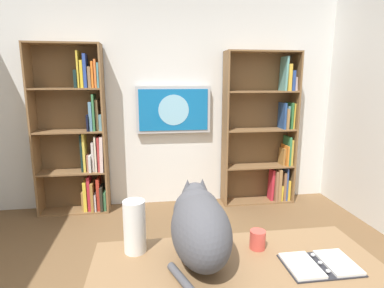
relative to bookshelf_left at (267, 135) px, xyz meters
name	(u,v)px	position (x,y,z in m)	size (l,w,h in m)	color
wall_back	(167,101)	(1.30, -0.16, 0.44)	(4.52, 0.06, 2.70)	silver
bookshelf_left	(267,135)	(0.00, 0.00, 0.00)	(0.94, 0.28, 1.97)	brown
bookshelf_right	(80,138)	(2.37, 0.01, 0.03)	(0.83, 0.28, 2.03)	brown
wall_mounted_tv	(173,110)	(1.23, -0.08, 0.34)	(0.94, 0.07, 0.59)	#B7B7BC
cat	(199,224)	(1.32, 2.49, 0.03)	(0.30, 0.65, 0.35)	#4C4C51
open_binder	(320,264)	(0.78, 2.65, -0.13)	(0.33, 0.22, 0.02)	#26262B
paper_towel_roll	(135,227)	(1.63, 2.40, -0.01)	(0.11, 0.11, 0.27)	white
coffee_mug	(258,240)	(1.01, 2.46, -0.09)	(0.08, 0.08, 0.10)	#D84C3F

